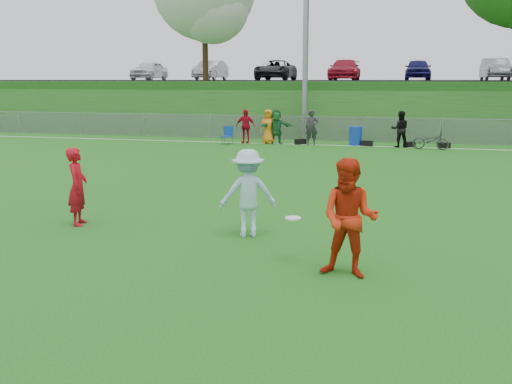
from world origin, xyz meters
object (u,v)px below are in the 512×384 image
(frisbee, at_px, (293,218))
(bicycle, at_px, (431,140))
(recycling_bin, at_px, (355,136))
(player_red_left, at_px, (78,187))
(player_red_center, at_px, (350,219))
(player_blue, at_px, (248,193))

(frisbee, relative_size, bicycle, 0.18)
(recycling_bin, height_order, bicycle, recycling_bin)
(player_red_left, relative_size, recycling_bin, 1.87)
(player_red_center, distance_m, player_blue, 2.94)
(frisbee, xyz_separation_m, bicycle, (3.12, 17.64, -0.38))
(player_red_left, xyz_separation_m, frisbee, (5.04, -1.48, -0.05))
(frisbee, distance_m, recycling_bin, 18.51)
(player_red_center, xyz_separation_m, frisbee, (-1.00, 0.48, -0.17))
(frisbee, relative_size, recycling_bin, 0.31)
(player_red_center, bearing_deg, bicycle, 91.04)
(player_blue, xyz_separation_m, recycling_bin, (0.86, 17.03, -0.43))
(recycling_bin, xyz_separation_m, bicycle, (3.46, -0.87, -0.03))
(recycling_bin, bearing_deg, player_red_center, -85.97)
(player_blue, relative_size, recycling_bin, 1.95)
(player_red_left, xyz_separation_m, bicycle, (8.16, 16.15, -0.43))
(player_red_center, xyz_separation_m, bicycle, (2.12, 18.11, -0.54))
(player_red_left, bearing_deg, player_blue, -106.89)
(player_red_center, bearing_deg, player_blue, 146.02)
(frisbee, bearing_deg, player_red_center, -25.62)
(player_red_left, bearing_deg, recycling_bin, -32.28)
(frisbee, height_order, bicycle, bicycle)
(player_red_left, height_order, player_red_center, player_red_center)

